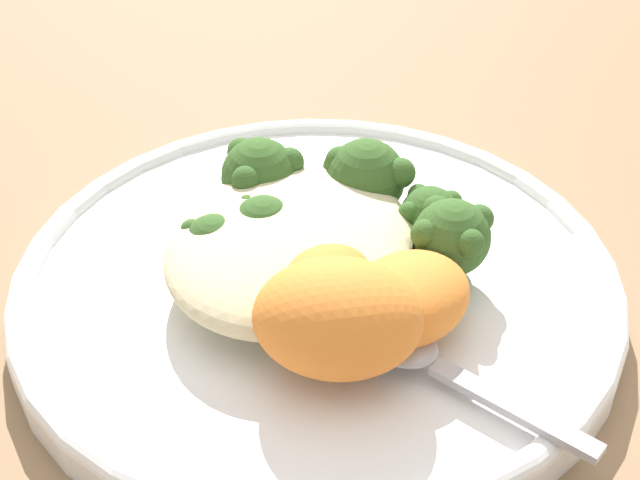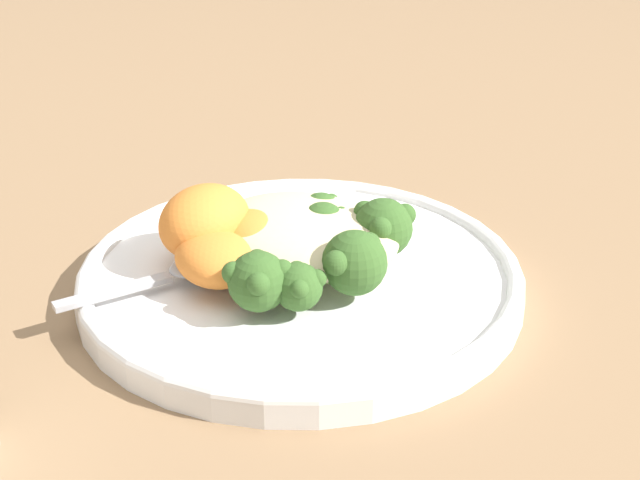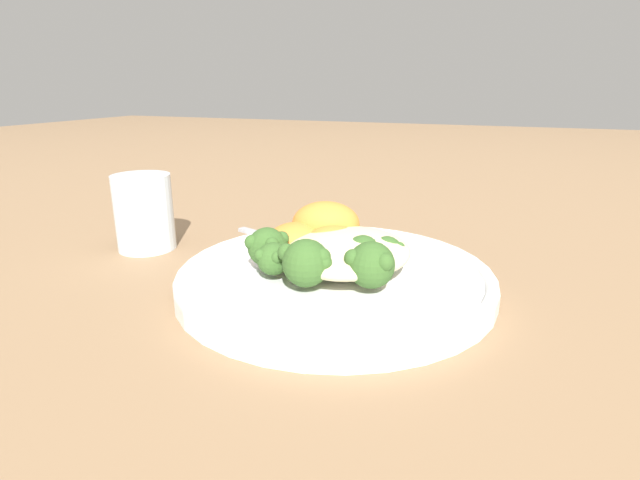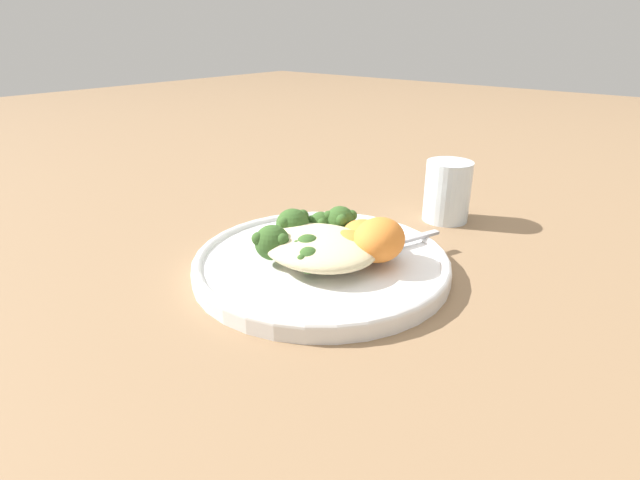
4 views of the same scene
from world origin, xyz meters
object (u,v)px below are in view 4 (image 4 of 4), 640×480
(plate, at_px, (321,262))
(broccoli_stalk_4, at_px, (281,243))
(spoon, at_px, (387,244))
(water_glass, at_px, (447,191))
(quinoa_mound, at_px, (320,247))
(sweet_potato_chunk_2, at_px, (350,245))
(sweet_potato_chunk_0, at_px, (379,240))
(broccoli_stalk_1, at_px, (325,229))
(broccoli_stalk_0, at_px, (340,223))
(broccoli_stalk_5, at_px, (316,248))
(broccoli_stalk_3, at_px, (302,233))
(sweet_potato_chunk_1, at_px, (366,234))
(broccoli_stalk_2, at_px, (299,228))
(broccoli_stalk_6, at_px, (319,258))

(plate, bearing_deg, broccoli_stalk_4, 52.34)
(spoon, height_order, water_glass, water_glass)
(quinoa_mound, xyz_separation_m, water_glass, (-0.03, -0.26, 0.01))
(sweet_potato_chunk_2, bearing_deg, sweet_potato_chunk_0, -147.80)
(broccoli_stalk_1, relative_size, water_glass, 0.90)
(sweet_potato_chunk_0, bearing_deg, broccoli_stalk_0, -19.16)
(broccoli_stalk_5, relative_size, sweet_potato_chunk_0, 1.15)
(broccoli_stalk_3, bearing_deg, broccoli_stalk_5, 141.14)
(broccoli_stalk_3, bearing_deg, broccoli_stalk_4, 90.19)
(broccoli_stalk_4, bearing_deg, quinoa_mound, 166.31)
(sweet_potato_chunk_1, bearing_deg, spoon, -148.25)
(broccoli_stalk_2, xyz_separation_m, sweet_potato_chunk_2, (-0.07, -0.00, -0.00))
(broccoli_stalk_5, xyz_separation_m, broccoli_stalk_6, (-0.02, 0.01, -0.00))
(broccoli_stalk_4, bearing_deg, sweet_potato_chunk_0, 167.95)
(broccoli_stalk_1, height_order, water_glass, water_glass)
(broccoli_stalk_2, distance_m, broccoli_stalk_6, 0.08)
(quinoa_mound, xyz_separation_m, spoon, (-0.04, -0.08, -0.01))
(broccoli_stalk_3, xyz_separation_m, spoon, (-0.08, -0.06, -0.01))
(broccoli_stalk_6, distance_m, sweet_potato_chunk_1, 0.08)
(plate, height_order, broccoli_stalk_0, broccoli_stalk_0)
(plate, height_order, water_glass, water_glass)
(broccoli_stalk_6, relative_size, spoon, 0.93)
(plate, xyz_separation_m, broccoli_stalk_0, (0.02, -0.06, 0.03))
(sweet_potato_chunk_2, relative_size, spoon, 0.51)
(broccoli_stalk_5, bearing_deg, broccoli_stalk_0, -146.78)
(quinoa_mound, height_order, broccoli_stalk_4, broccoli_stalk_4)
(broccoli_stalk_3, relative_size, broccoli_stalk_5, 1.26)
(plate, height_order, sweet_potato_chunk_1, sweet_potato_chunk_1)
(broccoli_stalk_1, relative_size, broccoli_stalk_4, 0.88)
(sweet_potato_chunk_0, distance_m, sweet_potato_chunk_2, 0.03)
(sweet_potato_chunk_1, height_order, water_glass, water_glass)
(sweet_potato_chunk_1, bearing_deg, quinoa_mound, 73.08)
(broccoli_stalk_4, bearing_deg, spoon, -176.77)
(broccoli_stalk_2, relative_size, broccoli_stalk_6, 0.94)
(broccoli_stalk_1, xyz_separation_m, broccoli_stalk_5, (-0.03, 0.05, 0.00))
(sweet_potato_chunk_2, bearing_deg, water_glass, -90.81)
(broccoli_stalk_6, height_order, sweet_potato_chunk_2, sweet_potato_chunk_2)
(broccoli_stalk_4, bearing_deg, broccoli_stalk_2, -122.42)
(broccoli_stalk_4, relative_size, sweet_potato_chunk_0, 1.26)
(quinoa_mound, relative_size, broccoli_stalk_2, 1.37)
(broccoli_stalk_3, xyz_separation_m, sweet_potato_chunk_1, (-0.06, -0.05, 0.00))
(broccoli_stalk_3, bearing_deg, plate, 159.66)
(broccoli_stalk_5, relative_size, water_glass, 0.94)
(broccoli_stalk_3, relative_size, sweet_potato_chunk_2, 1.80)
(sweet_potato_chunk_2, distance_m, spoon, 0.06)
(broccoli_stalk_0, height_order, spoon, broccoli_stalk_0)
(plate, distance_m, sweet_potato_chunk_2, 0.04)
(broccoli_stalk_2, xyz_separation_m, spoon, (-0.09, -0.06, -0.01))
(water_glass, bearing_deg, plate, 82.30)
(spoon, relative_size, water_glass, 1.29)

